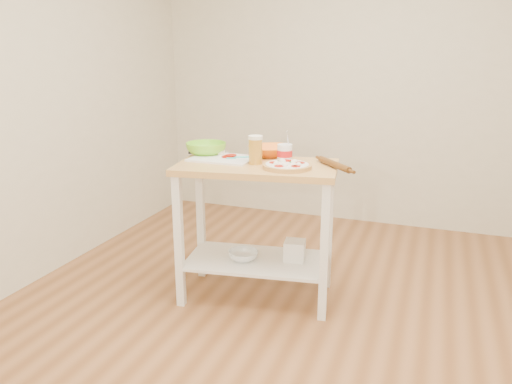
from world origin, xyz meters
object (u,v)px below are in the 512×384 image
Objects in this scene: prep_island at (257,204)px; orange_bowl at (269,151)px; spatula at (237,158)px; knife at (203,153)px; cutting_board at (223,158)px; green_bowl at (206,149)px; shelf_glass_bowl at (243,255)px; shelf_bin at (295,250)px; rolling_pin at (334,165)px; yogurt_tub at (285,153)px; beer_pint at (255,150)px; pizza at (287,165)px.

orange_bowl is at bearing 91.64° from prep_island.
knife is at bearing 142.90° from spatula.
green_bowl reaches higher than cutting_board.
prep_island is at bearing -12.43° from cutting_board.
shelf_glass_bowl is 0.34m from shelf_bin.
shelf_glass_bowl is (0.36, -0.18, -0.63)m from knife.
cutting_board is 3.08× the size of shelf_bin.
rolling_pin is (0.48, -0.20, -0.01)m from orange_bowl.
green_bowl reaches higher than prep_island.
beer_pint is at bearing -145.65° from yogurt_tub.
knife is 0.90× the size of green_bowl.
yogurt_tub is at bearing -44.26° from orange_bowl.
pizza is 0.37m from orange_bowl.
pizza is 0.48m from cutting_board.
pizza is at bearing -40.21° from spatula.
orange_bowl is (0.43, 0.13, 0.02)m from knife.
knife reaches higher than shelf_glass_bowl.
green_bowl is 0.43m from beer_pint.
green_bowl is 2.06× the size of shelf_bin.
knife reaches higher than prep_island.
spatula is 0.31m from yogurt_tub.
rolling_pin is (0.91, -0.07, 0.00)m from knife.
cutting_board is at bearing 150.30° from shelf_glass_bowl.
green_bowl reaches higher than shelf_glass_bowl.
prep_island is 7.75× the size of spatula.
rolling_pin is 0.64m from shelf_bin.
knife is at bearing 153.75° from shelf_glass_bowl.
pizza is at bearing -11.86° from cutting_board.
cutting_board is at bearing -178.01° from shelf_bin.
knife is 0.87× the size of orange_bowl.
knife is 1.24× the size of shelf_glass_bowl.
shelf_bin is at bearing 77.98° from pizza.
green_bowl reaches higher than rolling_pin.
prep_island is at bearing -172.51° from rolling_pin.
pizza is 0.60m from shelf_bin.
cutting_board is 0.27m from beer_pint.
spatula is at bearing -172.25° from yogurt_tub.
yogurt_tub is at bearing -29.95° from knife.
prep_island is 4.36× the size of knife.
pizza is 1.21× the size of knife.
yogurt_tub is at bearing -3.23° from green_bowl.
beer_pint reaches higher than rolling_pin.
beer_pint reaches higher than green_bowl.
prep_island is 6.00× the size of beer_pint.
cutting_board is 0.10m from spatula.
beer_pint is 0.19m from yogurt_tub.
orange_bowl is 2.13× the size of shelf_bin.
spatula is 0.28m from knife.
knife is 0.45m from beer_pint.
shelf_bin is at bearing -5.76° from green_bowl.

